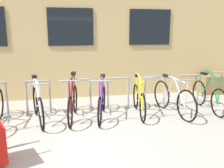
% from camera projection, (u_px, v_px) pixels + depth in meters
% --- Properties ---
extents(ground_plane, '(42.00, 42.00, 0.00)m').
position_uv_depth(ground_plane, '(81.00, 145.00, 4.31)').
color(ground_plane, '#9E998E').
extents(storefront_building, '(28.00, 7.73, 5.43)m').
position_uv_depth(storefront_building, '(67.00, 14.00, 10.47)').
color(storefront_building, tan).
rests_on(storefront_building, ground).
extents(bike_rack, '(6.60, 0.05, 0.84)m').
position_uv_depth(bike_rack, '(79.00, 91.00, 6.04)').
color(bike_rack, gray).
rests_on(bike_rack, ground).
extents(bicycle_white, '(0.53, 1.74, 1.01)m').
position_uv_depth(bicycle_white, '(38.00, 105.00, 5.38)').
color(bicycle_white, black).
rests_on(bicycle_white, ground).
extents(bicycle_yellow, '(0.44, 1.65, 1.02)m').
position_uv_depth(bicycle_yellow, '(139.00, 99.00, 5.85)').
color(bicycle_yellow, black).
rests_on(bicycle_yellow, ground).
extents(bicycle_silver, '(0.44, 1.80, 0.97)m').
position_uv_depth(bicycle_silver, '(173.00, 98.00, 5.88)').
color(bicycle_silver, black).
rests_on(bicycle_silver, ground).
extents(bicycle_green, '(0.44, 1.66, 1.11)m').
position_uv_depth(bicycle_green, '(208.00, 96.00, 6.14)').
color(bicycle_green, black).
rests_on(bicycle_green, ground).
extents(bicycle_purple, '(0.56, 1.67, 1.01)m').
position_uv_depth(bicycle_purple, '(102.00, 102.00, 5.64)').
color(bicycle_purple, black).
rests_on(bicycle_purple, ground).
extents(bicycle_maroon, '(0.44, 1.68, 1.06)m').
position_uv_depth(bicycle_maroon, '(73.00, 103.00, 5.53)').
color(bicycle_maroon, black).
rests_on(bicycle_maroon, ground).
extents(planter_box, '(0.70, 0.44, 0.60)m').
position_uv_depth(planter_box, '(211.00, 84.00, 7.82)').
color(planter_box, olive).
rests_on(planter_box, ground).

